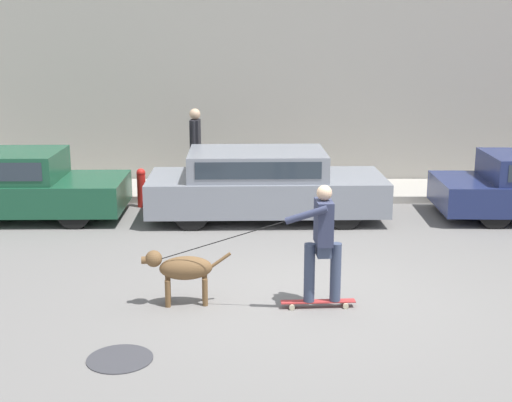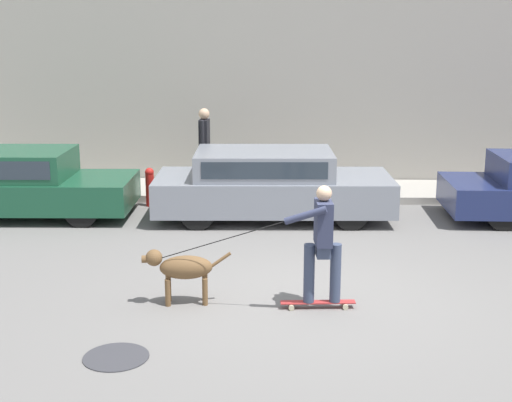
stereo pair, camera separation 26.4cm
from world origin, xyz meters
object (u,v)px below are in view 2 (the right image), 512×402
at_px(skateboarder, 322,240).
at_px(fire_hydrant, 150,186).
at_px(parked_car_1, 271,185).
at_px(dog, 182,268).
at_px(pedestrian_with_bag, 205,144).
at_px(parked_car_0, 21,184).

bearing_deg(skateboarder, fire_hydrant, -63.31).
bearing_deg(parked_car_1, dog, -105.57).
relative_size(pedestrian_with_bag, fire_hydrant, 2.20).
relative_size(parked_car_0, parked_car_1, 0.94).
xyz_separation_m(parked_car_1, fire_hydrant, (-2.43, 0.86, -0.23)).
bearing_deg(skateboarder, pedestrian_with_bag, -75.11).
distance_m(parked_car_1, fire_hydrant, 2.58).
relative_size(parked_car_0, fire_hydrant, 5.34).
bearing_deg(parked_car_0, fire_hydrant, 19.38).
bearing_deg(skateboarder, parked_car_1, -84.95).
distance_m(parked_car_1, skateboarder, 4.52).
bearing_deg(dog, fire_hydrant, -81.13).
bearing_deg(parked_car_1, skateboarder, -82.87).
height_order(dog, fire_hydrant, fire_hydrant).
bearing_deg(fire_hydrant, dog, -75.64).
distance_m(parked_car_0, pedestrian_with_bag, 3.79).
bearing_deg(parked_car_0, skateboarder, -40.73).
relative_size(parked_car_1, dog, 3.87).
distance_m(skateboarder, pedestrian_with_bag, 6.60).
bearing_deg(fire_hydrant, pedestrian_with_bag, 42.67).
distance_m(dog, fire_hydrant, 5.38).
xyz_separation_m(parked_car_1, pedestrian_with_bag, (-1.41, 1.79, 0.48)).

